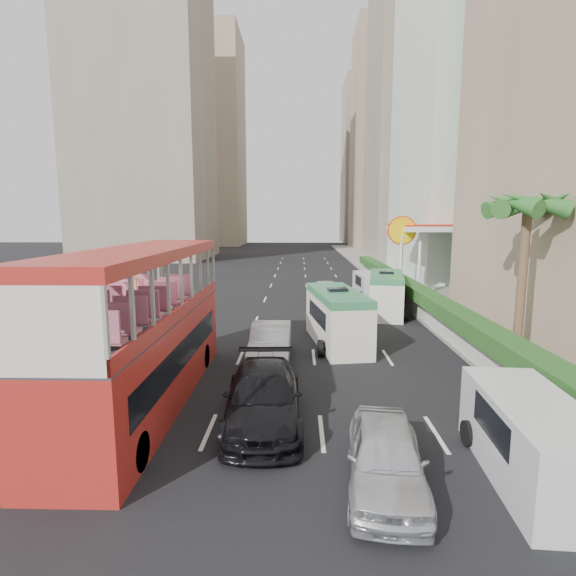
{
  "coord_description": "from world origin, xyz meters",
  "views": [
    {
      "loc": [
        -1.05,
        -13.87,
        5.97
      ],
      "look_at": [
        -1.5,
        4.0,
        3.2
      ],
      "focal_mm": 28.0,
      "sensor_mm": 36.0,
      "label": 1
    }
  ],
  "objects_px": {
    "double_decker_bus": "(144,327)",
    "car_silver_lane_b": "(385,487)",
    "car_black": "(263,422)",
    "van_asset": "(326,301)",
    "panel_van_far": "(370,285)",
    "minibus_near": "(337,318)",
    "shell_station": "(434,258)",
    "minibus_far": "(386,294)",
    "car_silver_lane_a": "(271,360)",
    "palm_tree": "(522,284)",
    "panel_van_near": "(532,440)"
  },
  "relations": [
    {
      "from": "shell_station",
      "to": "van_asset",
      "type": "bearing_deg",
      "value": -152.92
    },
    {
      "from": "car_black",
      "to": "panel_van_far",
      "type": "distance_m",
      "value": 22.75
    },
    {
      "from": "panel_van_far",
      "to": "panel_van_near",
      "type": "bearing_deg",
      "value": -94.58
    },
    {
      "from": "car_silver_lane_b",
      "to": "shell_station",
      "type": "bearing_deg",
      "value": 78.32
    },
    {
      "from": "minibus_near",
      "to": "panel_van_far",
      "type": "xyz_separation_m",
      "value": [
        3.62,
        13.38,
        -0.4
      ]
    },
    {
      "from": "minibus_far",
      "to": "palm_tree",
      "type": "height_order",
      "value": "palm_tree"
    },
    {
      "from": "palm_tree",
      "to": "panel_van_far",
      "type": "bearing_deg",
      "value": 101.76
    },
    {
      "from": "car_silver_lane_a",
      "to": "car_silver_lane_b",
      "type": "relative_size",
      "value": 1.12
    },
    {
      "from": "shell_station",
      "to": "minibus_far",
      "type": "bearing_deg",
      "value": -122.22
    },
    {
      "from": "minibus_near",
      "to": "panel_van_near",
      "type": "relative_size",
      "value": 1.24
    },
    {
      "from": "panel_van_far",
      "to": "minibus_near",
      "type": "bearing_deg",
      "value": -109.53
    },
    {
      "from": "car_silver_lane_b",
      "to": "minibus_near",
      "type": "xyz_separation_m",
      "value": [
        -0.13,
        11.59,
        1.3
      ]
    },
    {
      "from": "car_silver_lane_a",
      "to": "panel_van_far",
      "type": "height_order",
      "value": "panel_van_far"
    },
    {
      "from": "double_decker_bus",
      "to": "car_black",
      "type": "xyz_separation_m",
      "value": [
        3.91,
        -1.36,
        -2.53
      ]
    },
    {
      "from": "palm_tree",
      "to": "minibus_far",
      "type": "bearing_deg",
      "value": 108.49
    },
    {
      "from": "double_decker_bus",
      "to": "minibus_near",
      "type": "xyz_separation_m",
      "value": [
        6.76,
        7.06,
        -1.23
      ]
    },
    {
      "from": "van_asset",
      "to": "panel_van_far",
      "type": "height_order",
      "value": "panel_van_far"
    },
    {
      "from": "car_silver_lane_a",
      "to": "car_black",
      "type": "relative_size",
      "value": 0.87
    },
    {
      "from": "van_asset",
      "to": "minibus_near",
      "type": "xyz_separation_m",
      "value": [
        -0.15,
        -11.3,
        1.3
      ]
    },
    {
      "from": "car_silver_lane_a",
      "to": "minibus_near",
      "type": "height_order",
      "value": "minibus_near"
    },
    {
      "from": "car_silver_lane_b",
      "to": "panel_van_far",
      "type": "height_order",
      "value": "panel_van_far"
    },
    {
      "from": "double_decker_bus",
      "to": "minibus_near",
      "type": "height_order",
      "value": "double_decker_bus"
    },
    {
      "from": "car_silver_lane_b",
      "to": "van_asset",
      "type": "xyz_separation_m",
      "value": [
        0.02,
        22.88,
        0.0
      ]
    },
    {
      "from": "double_decker_bus",
      "to": "car_black",
      "type": "relative_size",
      "value": 2.02
    },
    {
      "from": "car_silver_lane_b",
      "to": "minibus_far",
      "type": "height_order",
      "value": "minibus_far"
    },
    {
      "from": "double_decker_bus",
      "to": "shell_station",
      "type": "height_order",
      "value": "shell_station"
    },
    {
      "from": "minibus_near",
      "to": "panel_van_near",
      "type": "height_order",
      "value": "minibus_near"
    },
    {
      "from": "minibus_far",
      "to": "panel_van_far",
      "type": "height_order",
      "value": "minibus_far"
    },
    {
      "from": "car_silver_lane_a",
      "to": "double_decker_bus",
      "type": "bearing_deg",
      "value": -129.73
    },
    {
      "from": "car_black",
      "to": "shell_station",
      "type": "distance_m",
      "value": 27.34
    },
    {
      "from": "car_black",
      "to": "van_asset",
      "type": "distance_m",
      "value": 19.94
    },
    {
      "from": "minibus_near",
      "to": "panel_van_far",
      "type": "height_order",
      "value": "minibus_near"
    },
    {
      "from": "panel_van_near",
      "to": "shell_station",
      "type": "bearing_deg",
      "value": 81.9
    },
    {
      "from": "panel_van_far",
      "to": "car_silver_lane_a",
      "type": "bearing_deg",
      "value": -117.0
    },
    {
      "from": "panel_van_far",
      "to": "double_decker_bus",
      "type": "bearing_deg",
      "value": -121.33
    },
    {
      "from": "panel_van_near",
      "to": "car_silver_lane_b",
      "type": "bearing_deg",
      "value": -169.27
    },
    {
      "from": "car_silver_lane_a",
      "to": "car_black",
      "type": "xyz_separation_m",
      "value": [
        0.16,
        -5.86,
        0.0
      ]
    },
    {
      "from": "car_silver_lane_a",
      "to": "car_silver_lane_b",
      "type": "xyz_separation_m",
      "value": [
        3.15,
        -9.03,
        0.0
      ]
    },
    {
      "from": "minibus_far",
      "to": "shell_station",
      "type": "relative_size",
      "value": 0.72
    },
    {
      "from": "palm_tree",
      "to": "car_silver_lane_b",
      "type": "bearing_deg",
      "value": -128.99
    },
    {
      "from": "car_silver_lane_a",
      "to": "palm_tree",
      "type": "distance_m",
      "value": 10.62
    },
    {
      "from": "minibus_near",
      "to": "shell_station",
      "type": "distance_m",
      "value": 18.48
    },
    {
      "from": "double_decker_bus",
      "to": "panel_van_near",
      "type": "relative_size",
      "value": 2.33
    },
    {
      "from": "car_silver_lane_a",
      "to": "shell_station",
      "type": "xyz_separation_m",
      "value": [
        12.25,
        18.5,
        2.75
      ]
    },
    {
      "from": "double_decker_bus",
      "to": "car_silver_lane_b",
      "type": "relative_size",
      "value": 2.61
    },
    {
      "from": "car_silver_lane_a",
      "to": "car_silver_lane_b",
      "type": "distance_m",
      "value": 9.56
    },
    {
      "from": "car_black",
      "to": "panel_van_far",
      "type": "relative_size",
      "value": 1.22
    },
    {
      "from": "car_silver_lane_b",
      "to": "palm_tree",
      "type": "bearing_deg",
      "value": 57.62
    },
    {
      "from": "van_asset",
      "to": "panel_van_near",
      "type": "bearing_deg",
      "value": -80.54
    },
    {
      "from": "minibus_far",
      "to": "palm_tree",
      "type": "relative_size",
      "value": 0.91
    }
  ]
}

